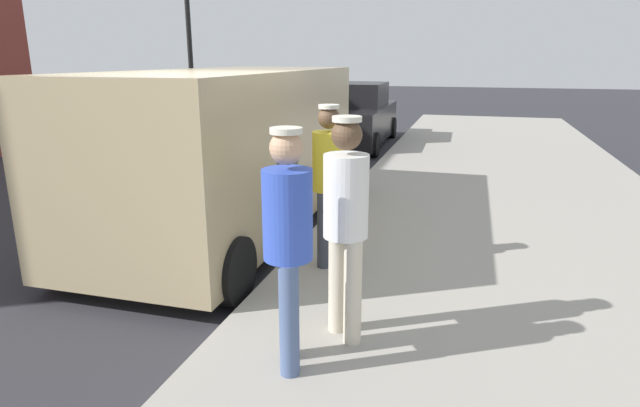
{
  "coord_description": "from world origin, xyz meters",
  "views": [
    {
      "loc": [
        2.91,
        -5.17,
        2.3
      ],
      "look_at": [
        1.65,
        -0.81,
        1.05
      ],
      "focal_mm": 29.68,
      "sensor_mm": 36.0,
      "label": 1
    }
  ],
  "objects": [
    {
      "name": "ground_plane",
      "position": [
        0.0,
        0.0,
        0.0
      ],
      "size": [
        80.0,
        80.0,
        0.0
      ],
      "primitive_type": "plane",
      "color": "#2D2D33"
    },
    {
      "name": "sidewalk_slab",
      "position": [
        3.5,
        0.0,
        0.07
      ],
      "size": [
        5.0,
        32.0,
        0.15
      ],
      "primitive_type": "cube",
      "color": "#9E998E",
      "rests_on": "ground"
    },
    {
      "name": "parking_meter_near",
      "position": [
        1.35,
        -0.81,
        1.18
      ],
      "size": [
        0.14,
        0.18,
        1.52
      ],
      "color": "gray",
      "rests_on": "sidewalk_slab"
    },
    {
      "name": "pedestrian_in_blue",
      "position": [
        1.76,
        -1.97,
        1.14
      ],
      "size": [
        0.34,
        0.35,
        1.72
      ],
      "color": "#4C608C",
      "rests_on": "sidewalk_slab"
    },
    {
      "name": "pedestrian_in_white",
      "position": [
        2.04,
        -1.45,
        1.16
      ],
      "size": [
        0.34,
        0.34,
        1.75
      ],
      "color": "beige",
      "rests_on": "sidewalk_slab"
    },
    {
      "name": "pedestrian_in_yellow",
      "position": [
        1.51,
        0.0,
        1.12
      ],
      "size": [
        0.34,
        0.36,
        1.7
      ],
      "color": "#383D47",
      "rests_on": "sidewalk_slab"
    },
    {
      "name": "parked_van",
      "position": [
        -0.15,
        1.13,
        1.15
      ],
      "size": [
        2.14,
        5.21,
        2.15
      ],
      "color": "tan",
      "rests_on": "ground"
    },
    {
      "name": "parked_sedan_ahead",
      "position": [
        -0.23,
        8.88,
        0.75
      ],
      "size": [
        2.02,
        4.44,
        1.65
      ],
      "color": "black",
      "rests_on": "ground"
    },
    {
      "name": "traffic_light_corner",
      "position": [
        -6.97,
        10.84,
        3.52
      ],
      "size": [
        2.48,
        0.42,
        5.2
      ],
      "color": "black",
      "rests_on": "ground"
    }
  ]
}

